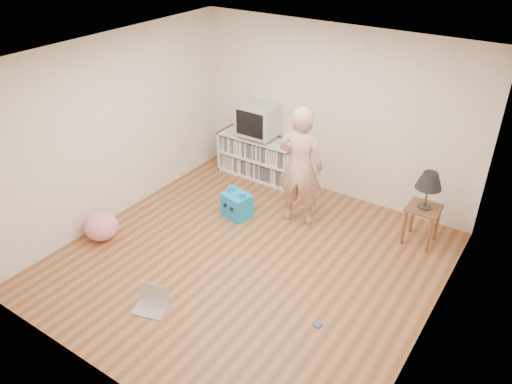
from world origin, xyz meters
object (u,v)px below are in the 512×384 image
Objects in this scene: media_unit at (259,157)px; side_table at (422,216)px; crt_tv at (259,119)px; table_lamp at (429,181)px; dvd_deck at (259,136)px; plush_blue at (237,205)px; plush_pink at (101,226)px; laptop at (152,302)px; person at (300,166)px.

media_unit is 2.55× the size of side_table.
crt_tv is 1.17× the size of table_lamp.
dvd_deck is 0.75× the size of crt_tv.
plush_blue reaches higher than plush_pink.
side_table is at bearing -7.38° from dvd_deck.
crt_tv reaches higher than side_table.
media_unit reaches higher than plush_pink.
dvd_deck is at bearing 172.62° from side_table.
media_unit is 2.94m from table_lamp.
plush_pink is at bearing -105.74° from media_unit.
plush_blue is (-2.42, -0.86, -0.75)m from table_lamp.
dvd_deck is 0.87× the size of table_lamp.
table_lamp reaches higher than side_table.
plush_pink reaches higher than laptop.
plush_blue is (0.44, -1.23, -0.54)m from dvd_deck.
crt_tv is 1.33× the size of plush_blue.
plush_blue is at bearing -160.44° from side_table.
laptop is (0.75, -3.33, -0.28)m from media_unit.
laptop is at bearing -77.27° from crt_tv.
table_lamp is at bearing -176.44° from person.
table_lamp is 1.14× the size of plush_blue.
person is at bearing 43.48° from plush_pink.
media_unit is at bearing 172.32° from table_lamp.
crt_tv is 1.54m from plush_blue.
dvd_deck reaches higher than side_table.
dvd_deck is at bearing 172.62° from table_lamp.
dvd_deck reaches higher than media_unit.
table_lamp is 3.73m from laptop.
person is at bearing 40.81° from plush_blue.
table_lamp is 4.38m from plush_pink.
laptop is (-2.11, -2.95, -0.87)m from table_lamp.
plush_blue reaches higher than laptop.
table_lamp is (2.86, -0.39, 0.59)m from media_unit.
crt_tv is 1.09× the size of side_table.
side_table is 1.26× the size of laptop.
media_unit is 3.08× the size of plush_pink.
person is at bearing -34.05° from media_unit.
media_unit is 0.80× the size of person.
plush_pink is (-3.63, -2.34, -0.75)m from table_lamp.
crt_tv is 2.88m from table_lamp.
media_unit is at bearing 172.32° from side_table.
plush_pink is at bearing 31.71° from person.
plush_blue is at bearing 15.75° from person.
plush_blue is at bearing -70.51° from dvd_deck.
crt_tv is (0.00, -0.00, 0.29)m from dvd_deck.
dvd_deck is at bearing -45.32° from person.
laptop is 1.64m from plush_pink.
person is at bearing -33.44° from crt_tv.
table_lamp is 2.68m from plush_blue.
side_table is (2.86, -0.37, -0.32)m from dvd_deck.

